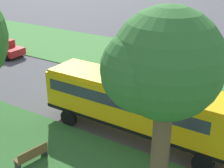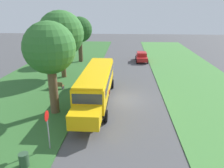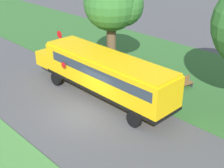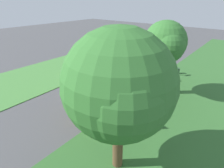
{
  "view_description": "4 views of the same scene",
  "coord_description": "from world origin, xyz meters",
  "px_view_note": "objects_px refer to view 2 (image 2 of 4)",
  "views": [
    {
      "loc": [
        -15.84,
        -7.35,
        9.44
      ],
      "look_at": [
        -0.86,
        2.19,
        1.77
      ],
      "focal_mm": 50.0,
      "sensor_mm": 36.0,
      "label": 1
    },
    {
      "loc": [
        0.21,
        -20.21,
        8.61
      ],
      "look_at": [
        -1.24,
        1.2,
        1.2
      ],
      "focal_mm": 35.0,
      "sensor_mm": 36.0,
      "label": 2
    },
    {
      "loc": [
        10.45,
        13.53,
        10.37
      ],
      "look_at": [
        -1.65,
        1.09,
        1.96
      ],
      "focal_mm": 50.0,
      "sensor_mm": 36.0,
      "label": 3
    },
    {
      "loc": [
        -12.58,
        13.2,
        9.44
      ],
      "look_at": [
        -2.7,
        0.9,
        1.81
      ],
      "focal_mm": 28.0,
      "sensor_mm": 36.0,
      "label": 4
    }
  ],
  "objects_px": {
    "oak_tree_beside_bus": "(48,49)",
    "stop_sign": "(48,126)",
    "oak_tree_far_end": "(79,30)",
    "school_bus": "(96,83)",
    "oak_tree_roadside_mid": "(60,34)",
    "car_red_nearest": "(142,56)",
    "park_bench": "(57,85)",
    "trash_bin": "(24,160)"
  },
  "relations": [
    {
      "from": "car_red_nearest",
      "to": "oak_tree_far_end",
      "type": "xyz_separation_m",
      "value": [
        -10.53,
        -1.0,
        4.48
      ]
    },
    {
      "from": "oak_tree_far_end",
      "to": "stop_sign",
      "type": "xyz_separation_m",
      "value": [
        3.13,
        -24.58,
        -3.62
      ]
    },
    {
      "from": "oak_tree_roadside_mid",
      "to": "oak_tree_beside_bus",
      "type": "bearing_deg",
      "value": -78.38
    },
    {
      "from": "school_bus",
      "to": "oak_tree_beside_bus",
      "type": "height_order",
      "value": "oak_tree_beside_bus"
    },
    {
      "from": "oak_tree_roadside_mid",
      "to": "park_bench",
      "type": "height_order",
      "value": "oak_tree_roadside_mid"
    },
    {
      "from": "oak_tree_far_end",
      "to": "stop_sign",
      "type": "relative_size",
      "value": 2.72
    },
    {
      "from": "trash_bin",
      "to": "car_red_nearest",
      "type": "bearing_deg",
      "value": 73.14
    },
    {
      "from": "oak_tree_beside_bus",
      "to": "stop_sign",
      "type": "distance_m",
      "value": 6.74
    },
    {
      "from": "car_red_nearest",
      "to": "oak_tree_beside_bus",
      "type": "relative_size",
      "value": 0.56
    },
    {
      "from": "car_red_nearest",
      "to": "oak_tree_roadside_mid",
      "type": "height_order",
      "value": "oak_tree_roadside_mid"
    },
    {
      "from": "park_bench",
      "to": "stop_sign",
      "type": "bearing_deg",
      "value": -74.82
    },
    {
      "from": "oak_tree_roadside_mid",
      "to": "school_bus",
      "type": "bearing_deg",
      "value": -54.5
    },
    {
      "from": "oak_tree_far_end",
      "to": "stop_sign",
      "type": "distance_m",
      "value": 25.04
    },
    {
      "from": "oak_tree_far_end",
      "to": "stop_sign",
      "type": "height_order",
      "value": "oak_tree_far_end"
    },
    {
      "from": "oak_tree_roadside_mid",
      "to": "park_bench",
      "type": "xyz_separation_m",
      "value": [
        0.6,
        -4.66,
        -5.13
      ]
    },
    {
      "from": "oak_tree_far_end",
      "to": "trash_bin",
      "type": "relative_size",
      "value": 8.29
    },
    {
      "from": "car_red_nearest",
      "to": "oak_tree_beside_bus",
      "type": "height_order",
      "value": "oak_tree_beside_bus"
    },
    {
      "from": "oak_tree_far_end",
      "to": "school_bus",
      "type": "bearing_deg",
      "value": -73.02
    },
    {
      "from": "trash_bin",
      "to": "school_bus",
      "type": "bearing_deg",
      "value": 73.28
    },
    {
      "from": "stop_sign",
      "to": "trash_bin",
      "type": "bearing_deg",
      "value": -116.77
    },
    {
      "from": "school_bus",
      "to": "park_bench",
      "type": "height_order",
      "value": "school_bus"
    },
    {
      "from": "school_bus",
      "to": "car_red_nearest",
      "type": "bearing_deg",
      "value": 73.06
    },
    {
      "from": "oak_tree_beside_bus",
      "to": "school_bus",
      "type": "bearing_deg",
      "value": 35.39
    },
    {
      "from": "oak_tree_beside_bus",
      "to": "trash_bin",
      "type": "relative_size",
      "value": 8.66
    },
    {
      "from": "oak_tree_beside_bus",
      "to": "oak_tree_roadside_mid",
      "type": "height_order",
      "value": "oak_tree_roadside_mid"
    },
    {
      "from": "oak_tree_beside_bus",
      "to": "park_bench",
      "type": "xyz_separation_m",
      "value": [
        -1.51,
        5.61,
        -5.09
      ]
    },
    {
      "from": "oak_tree_beside_bus",
      "to": "stop_sign",
      "type": "xyz_separation_m",
      "value": [
        1.47,
        -5.36,
        -3.83
      ]
    },
    {
      "from": "oak_tree_roadside_mid",
      "to": "stop_sign",
      "type": "bearing_deg",
      "value": -77.1
    },
    {
      "from": "park_bench",
      "to": "trash_bin",
      "type": "height_order",
      "value": "park_bench"
    },
    {
      "from": "oak_tree_far_end",
      "to": "park_bench",
      "type": "relative_size",
      "value": 4.48
    },
    {
      "from": "oak_tree_beside_bus",
      "to": "stop_sign",
      "type": "bearing_deg",
      "value": -74.67
    },
    {
      "from": "car_red_nearest",
      "to": "oak_tree_beside_bus",
      "type": "bearing_deg",
      "value": -113.68
    },
    {
      "from": "oak_tree_roadside_mid",
      "to": "trash_bin",
      "type": "height_order",
      "value": "oak_tree_roadside_mid"
    },
    {
      "from": "car_red_nearest",
      "to": "park_bench",
      "type": "xyz_separation_m",
      "value": [
        -10.37,
        -14.62,
        -0.4
      ]
    },
    {
      "from": "stop_sign",
      "to": "oak_tree_beside_bus",
      "type": "bearing_deg",
      "value": 105.33
    },
    {
      "from": "oak_tree_beside_bus",
      "to": "oak_tree_roadside_mid",
      "type": "relative_size",
      "value": 0.91
    },
    {
      "from": "oak_tree_roadside_mid",
      "to": "park_bench",
      "type": "relative_size",
      "value": 5.12
    },
    {
      "from": "school_bus",
      "to": "oak_tree_far_end",
      "type": "distance_m",
      "value": 17.86
    },
    {
      "from": "car_red_nearest",
      "to": "trash_bin",
      "type": "xyz_separation_m",
      "value": [
        -8.28,
        -27.32,
        -0.43
      ]
    },
    {
      "from": "oak_tree_roadside_mid",
      "to": "oak_tree_far_end",
      "type": "distance_m",
      "value": 8.98
    },
    {
      "from": "school_bus",
      "to": "trash_bin",
      "type": "height_order",
      "value": "school_bus"
    },
    {
      "from": "oak_tree_roadside_mid",
      "to": "car_red_nearest",
      "type": "bearing_deg",
      "value": 42.21
    }
  ]
}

